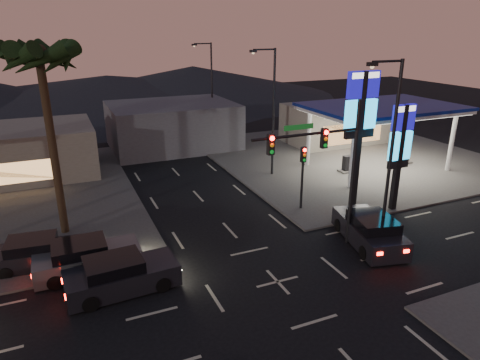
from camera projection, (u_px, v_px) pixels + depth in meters
name	position (u px, v px, depth m)	size (l,w,h in m)	color
ground	(278.00, 282.00, 20.30)	(140.00, 140.00, 0.00)	black
corner_lot_ne	(347.00, 156.00, 40.12)	(24.00, 24.00, 0.12)	#47443F
gas_station	(382.00, 110.00, 34.99)	(12.20, 8.20, 5.47)	silver
convenience_store	(335.00, 124.00, 44.55)	(10.00, 6.00, 4.00)	#726B5B
pylon_sign_tall	(361.00, 115.00, 26.11)	(2.20, 0.35, 9.00)	black
pylon_sign_short	(401.00, 142.00, 26.77)	(1.60, 0.35, 7.00)	black
traffic_signal_mast	(327.00, 157.00, 21.68)	(6.10, 0.39, 8.00)	black
pedestal_signal	(303.00, 168.00, 27.42)	(0.32, 0.39, 4.30)	black
streetlight_near	(389.00, 146.00, 21.81)	(2.14, 0.25, 10.00)	black
streetlight_mid	(271.00, 106.00, 33.04)	(2.14, 0.25, 10.00)	black
streetlight_far	(210.00, 85.00, 45.13)	(2.14, 0.25, 10.00)	black
palm_a	(41.00, 68.00, 21.96)	(4.41, 4.41, 10.86)	black
building_far_mid	(173.00, 125.00, 42.77)	(12.00, 9.00, 4.40)	#4C4C51
hill_right	(193.00, 80.00, 76.93)	(50.00, 50.00, 5.00)	black
hill_center	(108.00, 88.00, 71.46)	(60.00, 60.00, 4.00)	black
car_lane_a_front	(121.00, 275.00, 19.42)	(5.23, 2.42, 1.67)	black
car_lane_b_front	(86.00, 258.00, 20.88)	(5.13, 2.20, 1.66)	#555557
car_lane_b_mid	(38.00, 253.00, 21.45)	(4.88, 2.42, 1.54)	black
suv_station	(370.00, 230.00, 23.65)	(3.36, 5.63, 1.76)	black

